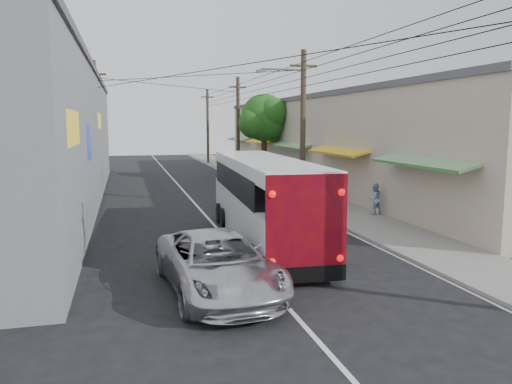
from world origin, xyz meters
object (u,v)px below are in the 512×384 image
Objects in this scene: coach_bus at (263,199)px; pedestrian_near at (294,184)px; parked_car_mid at (253,179)px; parked_car_far at (234,171)px; pedestrian_far at (375,199)px; parked_suv at (278,188)px; jeepney at (218,264)px.

pedestrian_near is (4.19, 8.67, -0.60)m from coach_bus.
parked_car_mid is 6.09m from parked_car_far.
parked_car_far is 2.83× the size of pedestrian_far.
coach_bus is 1.99× the size of parked_suv.
pedestrian_near reaches higher than parked_suv.
pedestrian_near is at bearing -84.49° from parked_car_mid.
coach_bus is 7.33m from pedestrian_far.
parked_suv is 1.31× the size of parked_car_far.
coach_bus reaches higher than pedestrian_near.
pedestrian_far is (6.39, 3.51, -0.75)m from coach_bus.
pedestrian_far is (3.00, -17.28, 0.17)m from parked_car_far.
parked_suv is at bearing -92.05° from parked_car_mid.
pedestrian_near is (0.80, -0.36, 0.21)m from parked_suv.
jeepney is at bearing -108.94° from parked_car_mid.
jeepney is 1.01× the size of parked_suv.
pedestrian_near is (0.80, -12.12, 0.31)m from parked_car_far.
jeepney is 15.32m from parked_suv.
parked_car_mid is 11.59m from pedestrian_far.
pedestrian_far is at bearing -77.04° from parked_car_mid.
parked_car_far is at bearing 87.95° from parked_car_mid.
jeepney is 1.32× the size of parked_car_far.
coach_bus is at bearing 53.64° from pedestrian_near.
coach_bus is 2.61× the size of parked_car_far.
parked_suv reaches higher than jeepney.
parked_car_far is 12.15m from pedestrian_near.
parked_car_mid is at bearing 80.39° from coach_bus.
parked_suv is (3.39, 9.03, -0.81)m from coach_bus.
jeepney is at bearing -107.81° from parked_suv.
coach_bus is at bearing -98.95° from parked_car_far.
jeepney is at bearing 34.48° from pedestrian_far.
pedestrian_near is (6.80, 13.73, 0.24)m from jeepney.
parked_suv is 5.67m from parked_car_mid.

